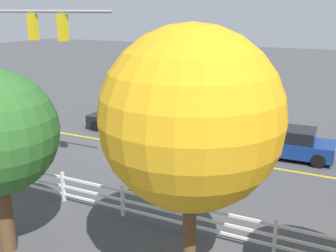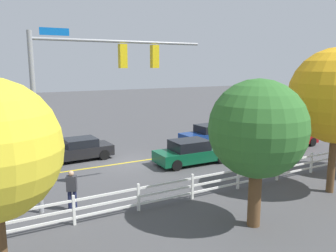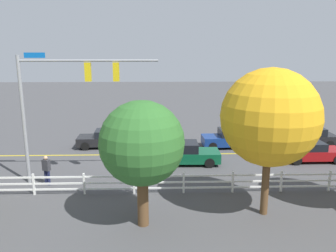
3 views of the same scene
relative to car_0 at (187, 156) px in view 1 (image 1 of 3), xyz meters
The scene contains 8 objects.
ground_plane 4.00m from the car_0, 30.97° to the right, with size 120.00×120.00×0.00m, color #444447.
lane_center_stripe 2.23m from the car_0, 107.06° to the right, with size 28.00×0.16×0.01m, color gold.
signal_assembly 8.72m from the car_0, 23.19° to the left, with size 7.51×0.38×7.26m.
car_0 is the anchor object (origin of this frame).
car_2 7.12m from the car_0, 35.58° to the right, with size 4.33×2.07×1.36m.
car_3 5.34m from the car_0, 135.50° to the right, with size 4.09×1.99×1.48m.
white_rail_fence 4.72m from the car_0, 85.41° to the left, with size 26.10×0.10×1.15m.
tree_3 8.65m from the car_0, 113.85° to the left, with size 4.30×4.30×6.68m.
Camera 1 is at (-9.98, 17.38, 6.93)m, focal length 43.22 mm.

